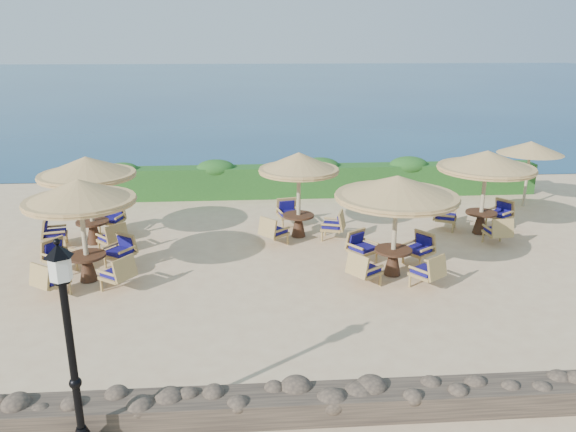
{
  "coord_description": "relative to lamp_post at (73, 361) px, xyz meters",
  "views": [
    {
      "loc": [
        -2.28,
        -13.9,
        5.87
      ],
      "look_at": [
        -1.22,
        0.53,
        1.3
      ],
      "focal_mm": 35.0,
      "sensor_mm": 36.0,
      "label": 1
    }
  ],
  "objects": [
    {
      "name": "extra_parasol",
      "position": [
        12.6,
        12.0,
        0.62
      ],
      "size": [
        2.3,
        2.3,
        2.41
      ],
      "color": "tan",
      "rests_on": "ground"
    },
    {
      "name": "cafe_set_4",
      "position": [
        9.78,
        9.18,
        0.4
      ],
      "size": [
        2.97,
        2.97,
        2.65
      ],
      "color": "tan",
      "rests_on": "ground"
    },
    {
      "name": "stone_wall",
      "position": [
        4.8,
        0.6,
        -1.33
      ],
      "size": [
        15.0,
        0.65,
        0.44
      ],
      "primitive_type": "cube",
      "color": "brown",
      "rests_on": "ground"
    },
    {
      "name": "cafe_set_0",
      "position": [
        -1.58,
        6.36,
        0.25
      ],
      "size": [
        2.71,
        2.71,
        2.65
      ],
      "color": "tan",
      "rests_on": "ground"
    },
    {
      "name": "cafe_set_3",
      "position": [
        4.05,
        9.32,
        0.27
      ],
      "size": [
        2.71,
        2.67,
        2.65
      ],
      "color": "tan",
      "rests_on": "ground"
    },
    {
      "name": "sea",
      "position": [
        4.8,
        76.8,
        -1.55
      ],
      "size": [
        160.0,
        160.0,
        0.0
      ],
      "primitive_type": "plane",
      "color": "#0C2D50",
      "rests_on": "ground"
    },
    {
      "name": "lamp_post",
      "position": [
        0.0,
        0.0,
        0.0
      ],
      "size": [
        0.44,
        0.44,
        3.31
      ],
      "color": "black",
      "rests_on": "ground"
    },
    {
      "name": "cafe_set_2",
      "position": [
        -2.13,
        9.14,
        0.36
      ],
      "size": [
        2.84,
        2.84,
        2.65
      ],
      "color": "tan",
      "rests_on": "ground"
    },
    {
      "name": "hedge",
      "position": [
        4.8,
        14.0,
        -0.95
      ],
      "size": [
        18.0,
        0.9,
        1.2
      ],
      "primitive_type": "cube",
      "color": "#1A4917",
      "rests_on": "ground"
    },
    {
      "name": "ground",
      "position": [
        4.8,
        6.8,
        -1.55
      ],
      "size": [
        120.0,
        120.0,
        0.0
      ],
      "primitive_type": "plane",
      "color": "#DEBC8C",
      "rests_on": "ground"
    },
    {
      "name": "cafe_set_1",
      "position": [
        6.22,
        6.18,
        0.35
      ],
      "size": [
        3.13,
        3.13,
        2.65
      ],
      "color": "tan",
      "rests_on": "ground"
    }
  ]
}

